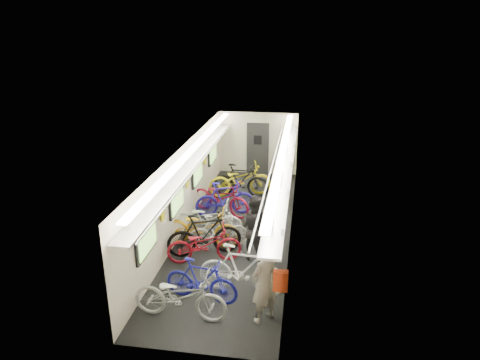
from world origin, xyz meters
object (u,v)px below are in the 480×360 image
(bicycle_0, at_px, (180,296))
(bicycle_1, at_px, (201,280))
(backpack, at_px, (281,281))
(passenger_mid, at_px, (255,228))
(passenger_near, at_px, (264,284))

(bicycle_0, height_order, bicycle_1, bicycle_0)
(bicycle_0, distance_m, bicycle_1, 0.67)
(bicycle_1, height_order, backpack, backpack)
(bicycle_1, bearing_deg, passenger_mid, -15.31)
(passenger_near, bearing_deg, bicycle_1, -62.22)
(passenger_mid, bearing_deg, backpack, 130.33)
(passenger_mid, bearing_deg, passenger_near, 126.15)
(bicycle_0, xyz_separation_m, backpack, (1.96, -0.38, 0.78))
(bicycle_0, bearing_deg, bicycle_1, -21.00)
(passenger_mid, relative_size, backpack, 4.43)
(passenger_near, height_order, backpack, passenger_near)
(bicycle_0, height_order, passenger_mid, passenger_mid)
(bicycle_0, distance_m, backpack, 2.14)
(passenger_mid, xyz_separation_m, backpack, (0.80, -2.89, 0.44))
(passenger_near, relative_size, passenger_mid, 0.98)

